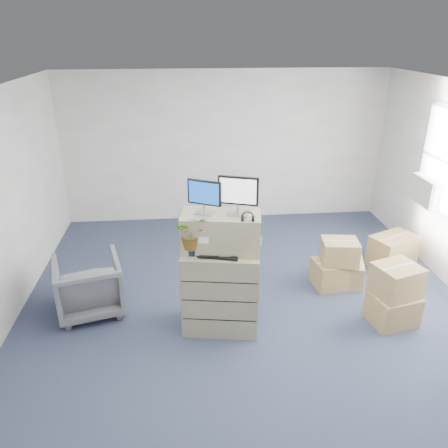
{
  "coord_description": "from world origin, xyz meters",
  "views": [
    {
      "loc": [
        -0.76,
        -4.48,
        3.42
      ],
      "look_at": [
        -0.3,
        0.4,
        1.23
      ],
      "focal_mm": 35.0,
      "sensor_mm": 36.0,
      "label": 1
    }
  ],
  "objects_px": {
    "office_chair": "(88,283)",
    "filing_cabinet_lower": "(221,290)",
    "monitor_right": "(238,194)",
    "keyboard": "(218,255)",
    "monitor_left": "(204,195)",
    "water_bottle": "(226,239)",
    "potted_plant": "(192,236)"
  },
  "relations": [
    {
      "from": "filing_cabinet_lower",
      "to": "water_bottle",
      "type": "relative_size",
      "value": 3.82
    },
    {
      "from": "filing_cabinet_lower",
      "to": "monitor_left",
      "type": "distance_m",
      "value": 1.22
    },
    {
      "from": "water_bottle",
      "to": "office_chair",
      "type": "distance_m",
      "value": 1.97
    },
    {
      "from": "potted_plant",
      "to": "office_chair",
      "type": "xyz_separation_m",
      "value": [
        -1.35,
        0.54,
        -0.87
      ]
    },
    {
      "from": "filing_cabinet_lower",
      "to": "monitor_right",
      "type": "bearing_deg",
      "value": 12.16
    },
    {
      "from": "water_bottle",
      "to": "office_chair",
      "type": "bearing_deg",
      "value": 165.77
    },
    {
      "from": "potted_plant",
      "to": "keyboard",
      "type": "bearing_deg",
      "value": -10.41
    },
    {
      "from": "monitor_left",
      "to": "filing_cabinet_lower",
      "type": "bearing_deg",
      "value": 2.92
    },
    {
      "from": "monitor_right",
      "to": "potted_plant",
      "type": "distance_m",
      "value": 0.71
    },
    {
      "from": "keyboard",
      "to": "office_chair",
      "type": "height_order",
      "value": "keyboard"
    },
    {
      "from": "keyboard",
      "to": "office_chair",
      "type": "distance_m",
      "value": 1.86
    },
    {
      "from": "filing_cabinet_lower",
      "to": "keyboard",
      "type": "height_order",
      "value": "keyboard"
    },
    {
      "from": "monitor_left",
      "to": "keyboard",
      "type": "xyz_separation_m",
      "value": [
        0.13,
        -0.18,
        -0.66
      ]
    },
    {
      "from": "monitor_left",
      "to": "keyboard",
      "type": "height_order",
      "value": "monitor_left"
    },
    {
      "from": "monitor_right",
      "to": "water_bottle",
      "type": "bearing_deg",
      "value": -179.14
    },
    {
      "from": "keyboard",
      "to": "office_chair",
      "type": "bearing_deg",
      "value": 176.5
    },
    {
      "from": "office_chair",
      "to": "water_bottle",
      "type": "bearing_deg",
      "value": 151.04
    },
    {
      "from": "office_chair",
      "to": "monitor_right",
      "type": "bearing_deg",
      "value": 150.82
    },
    {
      "from": "filing_cabinet_lower",
      "to": "keyboard",
      "type": "relative_size",
      "value": 2.18
    },
    {
      "from": "water_bottle",
      "to": "potted_plant",
      "type": "relative_size",
      "value": 0.6
    },
    {
      "from": "office_chair",
      "to": "filing_cabinet_lower",
      "type": "bearing_deg",
      "value": 148.9
    },
    {
      "from": "keyboard",
      "to": "monitor_right",
      "type": "bearing_deg",
      "value": 41.65
    },
    {
      "from": "filing_cabinet_lower",
      "to": "office_chair",
      "type": "xyz_separation_m",
      "value": [
        -1.68,
        0.49,
        -0.11
      ]
    },
    {
      "from": "keyboard",
      "to": "monitor_left",
      "type": "bearing_deg",
      "value": 143.49
    },
    {
      "from": "monitor_right",
      "to": "office_chair",
      "type": "bearing_deg",
      "value": -176.17
    },
    {
      "from": "filing_cabinet_lower",
      "to": "water_bottle",
      "type": "distance_m",
      "value": 0.67
    },
    {
      "from": "filing_cabinet_lower",
      "to": "water_bottle",
      "type": "bearing_deg",
      "value": 45.85
    },
    {
      "from": "monitor_left",
      "to": "monitor_right",
      "type": "distance_m",
      "value": 0.38
    },
    {
      "from": "monitor_left",
      "to": "water_bottle",
      "type": "xyz_separation_m",
      "value": [
        0.24,
        -0.03,
        -0.54
      ]
    },
    {
      "from": "keyboard",
      "to": "water_bottle",
      "type": "bearing_deg",
      "value": 70.74
    },
    {
      "from": "monitor_right",
      "to": "keyboard",
      "type": "relative_size",
      "value": 0.92
    },
    {
      "from": "monitor_left",
      "to": "office_chair",
      "type": "xyz_separation_m",
      "value": [
        -1.51,
        0.42,
        -1.31
      ]
    }
  ]
}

